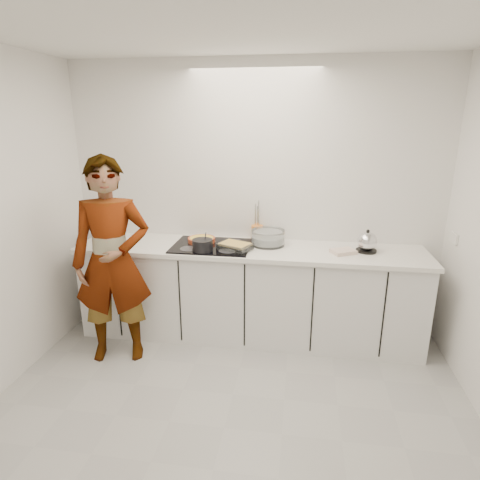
# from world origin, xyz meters

# --- Properties ---
(floor) EXTENTS (3.60, 3.20, 0.00)m
(floor) POSITION_xyz_m (0.00, 0.00, 0.00)
(floor) COLOR #A8A8A7
(floor) RESTS_ON ground
(ceiling) EXTENTS (3.60, 3.20, 0.00)m
(ceiling) POSITION_xyz_m (0.00, 0.00, 2.60)
(ceiling) COLOR white
(ceiling) RESTS_ON wall_back
(wall_back) EXTENTS (3.60, 0.00, 2.60)m
(wall_back) POSITION_xyz_m (0.00, 1.60, 1.30)
(wall_back) COLOR white
(wall_back) RESTS_ON ground
(wall_front) EXTENTS (3.60, 0.00, 2.60)m
(wall_front) POSITION_xyz_m (0.00, -1.60, 1.30)
(wall_front) COLOR white
(wall_front) RESTS_ON ground
(base_cabinets) EXTENTS (3.20, 0.58, 0.87)m
(base_cabinets) POSITION_xyz_m (0.00, 1.28, 0.43)
(base_cabinets) COLOR silver
(base_cabinets) RESTS_ON floor
(countertop) EXTENTS (3.24, 0.64, 0.04)m
(countertop) POSITION_xyz_m (0.00, 1.28, 0.89)
(countertop) COLOR white
(countertop) RESTS_ON base_cabinets
(hob) EXTENTS (0.72, 0.54, 0.01)m
(hob) POSITION_xyz_m (-0.35, 1.26, 0.92)
(hob) COLOR black
(hob) RESTS_ON countertop
(tart_dish) EXTENTS (0.34, 0.34, 0.04)m
(tart_dish) POSITION_xyz_m (-0.47, 1.34, 0.95)
(tart_dish) COLOR #B34324
(tart_dish) RESTS_ON hob
(saucepan) EXTENTS (0.22, 0.22, 0.18)m
(saucepan) POSITION_xyz_m (-0.40, 1.09, 0.98)
(saucepan) COLOR black
(saucepan) RESTS_ON hob
(baking_dish) EXTENTS (0.34, 0.31, 0.05)m
(baking_dish) POSITION_xyz_m (-0.11, 1.18, 0.95)
(baking_dish) COLOR silver
(baking_dish) RESTS_ON hob
(mixing_bowl) EXTENTS (0.33, 0.33, 0.15)m
(mixing_bowl) POSITION_xyz_m (0.17, 1.38, 0.98)
(mixing_bowl) COLOR silver
(mixing_bowl) RESTS_ON countertop
(tea_towel) EXTENTS (0.25, 0.22, 0.03)m
(tea_towel) POSITION_xyz_m (0.85, 1.24, 0.93)
(tea_towel) COLOR white
(tea_towel) RESTS_ON countertop
(kettle) EXTENTS (0.22, 0.22, 0.21)m
(kettle) POSITION_xyz_m (1.06, 1.32, 1.00)
(kettle) COLOR black
(kettle) RESTS_ON countertop
(utensil_crock) EXTENTS (0.14, 0.14, 0.15)m
(utensil_crock) POSITION_xyz_m (0.05, 1.54, 0.98)
(utensil_crock) COLOR orange
(utensil_crock) RESTS_ON countertop
(cook) EXTENTS (0.74, 0.59, 1.79)m
(cook) POSITION_xyz_m (-1.11, 0.76, 0.90)
(cook) COLOR silver
(cook) RESTS_ON floor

